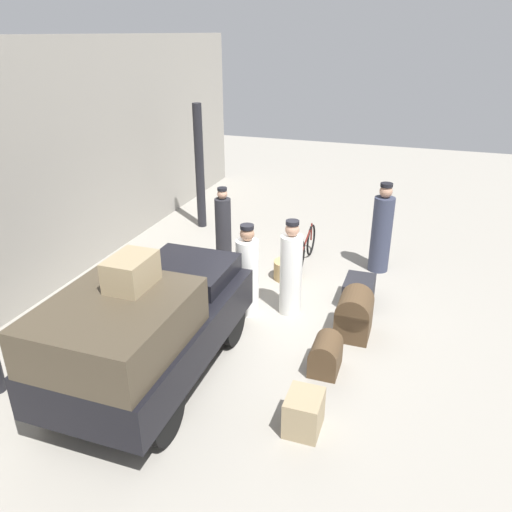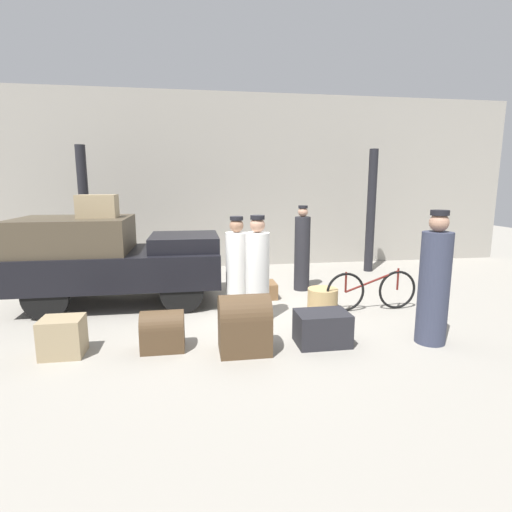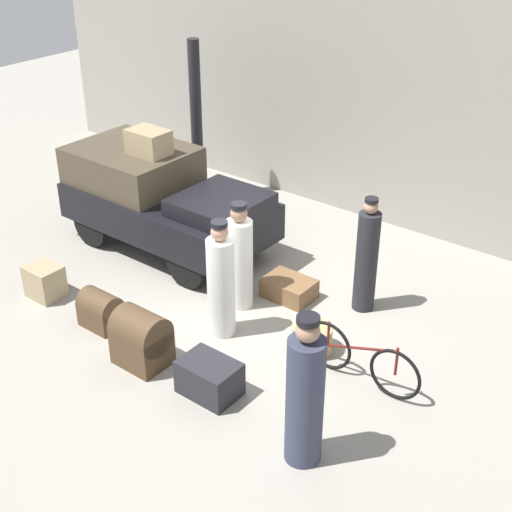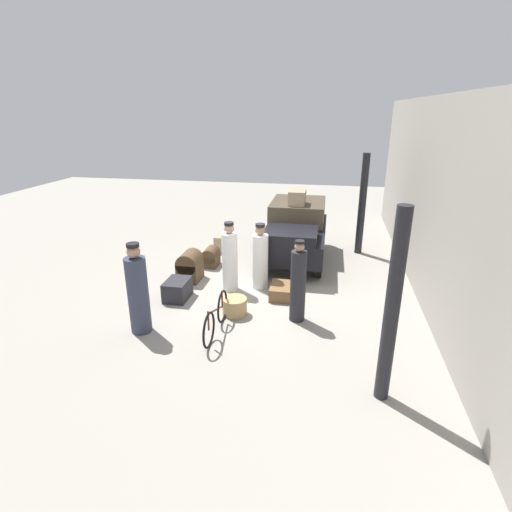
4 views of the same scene
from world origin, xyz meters
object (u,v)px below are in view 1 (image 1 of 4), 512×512
(conductor_in_dark_uniform, at_px, (247,274))
(suitcase_black_upright, at_px, (359,291))
(trunk_on_truck_roof, at_px, (131,272))
(porter_carrying_trunk, at_px, (291,272))
(truck, at_px, (146,326))
(trunk_large_brown, at_px, (304,413))
(porter_with_bicycle, at_px, (223,233))
(trunk_umber_medium, at_px, (326,355))
(porter_lifting_near_truck, at_px, (382,232))
(trunk_barrel_dark, at_px, (354,314))
(suitcase_tan_flat, at_px, (225,288))
(bicycle, at_px, (306,248))
(wicker_basket, at_px, (287,270))

(conductor_in_dark_uniform, relative_size, suitcase_black_upright, 2.28)
(suitcase_black_upright, height_order, trunk_on_truck_roof, trunk_on_truck_roof)
(porter_carrying_trunk, bearing_deg, truck, 151.11)
(truck, bearing_deg, trunk_large_brown, -95.86)
(porter_with_bicycle, height_order, trunk_umber_medium, porter_with_bicycle)
(conductor_in_dark_uniform, distance_m, trunk_large_brown, 2.98)
(porter_carrying_trunk, bearing_deg, porter_lifting_near_truck, -29.54)
(porter_with_bicycle, distance_m, trunk_barrel_dark, 3.36)
(conductor_in_dark_uniform, relative_size, porter_with_bicycle, 0.93)
(truck, distance_m, suitcase_tan_flat, 2.78)
(truck, relative_size, trunk_on_truck_roof, 5.33)
(porter_lifting_near_truck, xyz_separation_m, trunk_umber_medium, (-3.69, 0.34, -0.59))
(truck, relative_size, suitcase_black_upright, 4.89)
(porter_carrying_trunk, bearing_deg, trunk_on_truck_roof, 152.92)
(suitcase_tan_flat, bearing_deg, trunk_barrel_dark, -102.94)
(trunk_large_brown, relative_size, trunk_barrel_dark, 0.67)
(porter_lifting_near_truck, height_order, trunk_barrel_dark, porter_lifting_near_truck)
(bicycle, height_order, wicker_basket, bicycle)
(porter_with_bicycle, distance_m, trunk_umber_medium, 3.83)
(wicker_basket, relative_size, trunk_umber_medium, 0.93)
(suitcase_black_upright, bearing_deg, porter_lifting_near_truck, -6.84)
(bicycle, height_order, porter_with_bicycle, porter_with_bicycle)
(porter_carrying_trunk, height_order, suitcase_tan_flat, porter_carrying_trunk)
(trunk_umber_medium, bearing_deg, porter_lifting_near_truck, -5.33)
(porter_with_bicycle, relative_size, trunk_umber_medium, 3.09)
(porter_carrying_trunk, bearing_deg, trunk_barrel_dark, -107.40)
(porter_with_bicycle, distance_m, trunk_on_truck_roof, 4.04)
(wicker_basket, distance_m, trunk_barrel_dark, 2.26)
(porter_lifting_near_truck, height_order, trunk_large_brown, porter_lifting_near_truck)
(porter_with_bicycle, relative_size, suitcase_black_upright, 2.44)
(trunk_large_brown, xyz_separation_m, suitcase_tan_flat, (2.91, 2.23, -0.10))
(bicycle, relative_size, trunk_large_brown, 3.20)
(porter_carrying_trunk, xyz_separation_m, trunk_umber_medium, (-1.44, -0.93, -0.53))
(bicycle, xyz_separation_m, trunk_barrel_dark, (-2.44, -1.40, 0.03))
(porter_lifting_near_truck, bearing_deg, suitcase_black_upright, 173.16)
(wicker_basket, distance_m, trunk_large_brown, 4.16)
(truck, relative_size, trunk_umber_medium, 6.21)
(wicker_basket, xyz_separation_m, trunk_umber_medium, (-2.68, -1.34, 0.07))
(trunk_on_truck_roof, bearing_deg, suitcase_black_upright, -35.87)
(wicker_basket, bearing_deg, truck, 165.50)
(wicker_basket, height_order, porter_with_bicycle, porter_with_bicycle)
(bicycle, xyz_separation_m, trunk_on_truck_roof, (-4.74, 1.13, 1.45))
(truck, distance_m, trunk_large_brown, 2.39)
(conductor_in_dark_uniform, relative_size, trunk_barrel_dark, 2.12)
(porter_with_bicycle, relative_size, porter_carrying_trunk, 1.03)
(wicker_basket, height_order, suitcase_tan_flat, wicker_basket)
(porter_with_bicycle, height_order, trunk_large_brown, porter_with_bicycle)
(bicycle, height_order, trunk_umber_medium, bicycle)
(wicker_basket, distance_m, conductor_in_dark_uniform, 1.62)
(porter_lifting_near_truck, height_order, porter_carrying_trunk, porter_lifting_near_truck)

